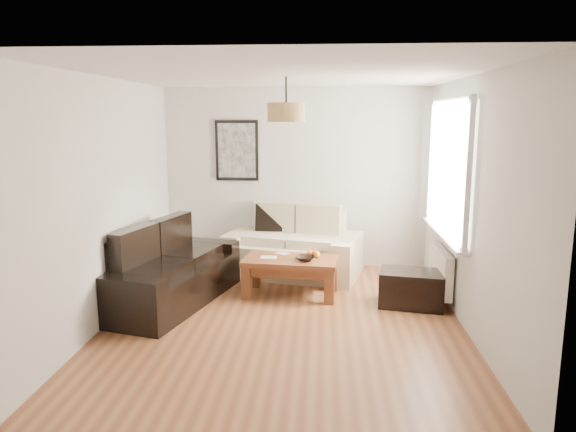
# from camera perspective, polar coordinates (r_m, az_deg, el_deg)

# --- Properties ---
(floor) EXTENTS (4.50, 4.50, 0.00)m
(floor) POSITION_cam_1_polar(r_m,az_deg,el_deg) (5.89, -0.40, -11.19)
(floor) COLOR brown
(floor) RESTS_ON ground
(ceiling) EXTENTS (3.80, 4.50, 0.00)m
(ceiling) POSITION_cam_1_polar(r_m,az_deg,el_deg) (5.48, -0.44, 14.93)
(ceiling) COLOR white
(ceiling) RESTS_ON floor
(wall_back) EXTENTS (3.80, 0.04, 2.60)m
(wall_back) POSITION_cam_1_polar(r_m,az_deg,el_deg) (7.76, 0.82, 4.07)
(wall_back) COLOR silver
(wall_back) RESTS_ON floor
(wall_front) EXTENTS (3.80, 0.04, 2.60)m
(wall_front) POSITION_cam_1_polar(r_m,az_deg,el_deg) (3.35, -3.29, -4.81)
(wall_front) COLOR silver
(wall_front) RESTS_ON floor
(wall_left) EXTENTS (0.04, 4.50, 2.60)m
(wall_left) POSITION_cam_1_polar(r_m,az_deg,el_deg) (5.99, -18.87, 1.52)
(wall_left) COLOR silver
(wall_left) RESTS_ON floor
(wall_right) EXTENTS (0.04, 4.50, 2.60)m
(wall_right) POSITION_cam_1_polar(r_m,az_deg,el_deg) (5.72, 18.92, 1.11)
(wall_right) COLOR silver
(wall_right) RESTS_ON floor
(window_bay) EXTENTS (0.14, 1.90, 1.60)m
(window_bay) POSITION_cam_1_polar(r_m,az_deg,el_deg) (6.45, 16.92, 4.93)
(window_bay) COLOR white
(window_bay) RESTS_ON wall_right
(radiator) EXTENTS (0.10, 0.90, 0.52)m
(radiator) POSITION_cam_1_polar(r_m,az_deg,el_deg) (6.66, 16.02, -5.55)
(radiator) COLOR white
(radiator) RESTS_ON wall_right
(poster) EXTENTS (0.62, 0.04, 0.87)m
(poster) POSITION_cam_1_polar(r_m,az_deg,el_deg) (7.79, -5.49, 6.99)
(poster) COLOR black
(poster) RESTS_ON wall_back
(pendant_shade) EXTENTS (0.40, 0.40, 0.20)m
(pendant_shade) POSITION_cam_1_polar(r_m,az_deg,el_deg) (5.77, -0.20, 11.04)
(pendant_shade) COLOR tan
(pendant_shade) RESTS_ON ceiling
(loveseat_cream) EXTENTS (2.01, 1.41, 0.90)m
(loveseat_cream) POSITION_cam_1_polar(r_m,az_deg,el_deg) (7.45, 0.57, -2.85)
(loveseat_cream) COLOR beige
(loveseat_cream) RESTS_ON floor
(sofa_leather) EXTENTS (1.46, 2.19, 0.87)m
(sofa_leather) POSITION_cam_1_polar(r_m,az_deg,el_deg) (6.50, -12.79, -5.31)
(sofa_leather) COLOR black
(sofa_leather) RESTS_ON floor
(coffee_table) EXTENTS (1.20, 0.73, 0.47)m
(coffee_table) POSITION_cam_1_polar(r_m,az_deg,el_deg) (6.64, 0.29, -6.49)
(coffee_table) COLOR brown
(coffee_table) RESTS_ON floor
(ottoman) EXTENTS (0.80, 0.59, 0.42)m
(ottoman) POSITION_cam_1_polar(r_m,az_deg,el_deg) (6.44, 13.10, -7.58)
(ottoman) COLOR black
(ottoman) RESTS_ON floor
(cushion_left) EXTENTS (0.40, 0.14, 0.39)m
(cushion_left) POSITION_cam_1_polar(r_m,az_deg,el_deg) (7.63, -2.00, -0.19)
(cushion_left) COLOR black
(cushion_left) RESTS_ON loveseat_cream
(cushion_right) EXTENTS (0.41, 0.17, 0.40)m
(cushion_right) POSITION_cam_1_polar(r_m,az_deg,el_deg) (7.59, 3.51, -0.22)
(cushion_right) COLOR black
(cushion_right) RESTS_ON loveseat_cream
(fruit_bowl) EXTENTS (0.26, 0.26, 0.06)m
(fruit_bowl) POSITION_cam_1_polar(r_m,az_deg,el_deg) (6.46, 1.88, -4.56)
(fruit_bowl) COLOR black
(fruit_bowl) RESTS_ON coffee_table
(orange_a) EXTENTS (0.10, 0.10, 0.08)m
(orange_a) POSITION_cam_1_polar(r_m,az_deg,el_deg) (6.64, 2.89, -4.03)
(orange_a) COLOR #DF5E12
(orange_a) RESTS_ON fruit_bowl
(orange_b) EXTENTS (0.08, 0.08, 0.08)m
(orange_b) POSITION_cam_1_polar(r_m,az_deg,el_deg) (6.59, 3.14, -4.14)
(orange_b) COLOR orange
(orange_b) RESTS_ON fruit_bowl
(orange_c) EXTENTS (0.09, 0.09, 0.08)m
(orange_c) POSITION_cam_1_polar(r_m,az_deg,el_deg) (6.66, 2.41, -3.99)
(orange_c) COLOR orange
(orange_c) RESTS_ON fruit_bowl
(papers) EXTENTS (0.20, 0.14, 0.01)m
(papers) POSITION_cam_1_polar(r_m,az_deg,el_deg) (6.60, -2.08, -4.44)
(papers) COLOR beige
(papers) RESTS_ON coffee_table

